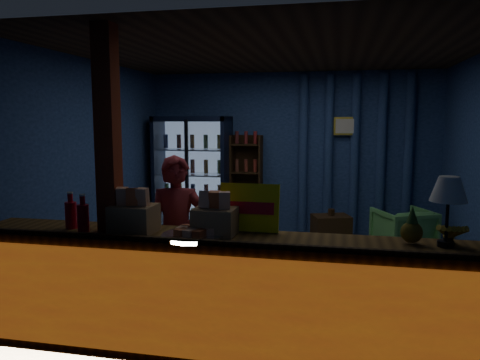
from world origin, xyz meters
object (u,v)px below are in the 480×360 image
object	(u,v)px
green_chair	(403,231)
pastry_tray	(193,234)
shopkeeper	(177,237)
table_lamp	(449,192)

from	to	relation	value
green_chair	pastry_tray	size ratio (longest dim) A/B	1.42
pastry_tray	shopkeeper	bearing A→B (deg)	119.05
shopkeeper	green_chair	size ratio (longest dim) A/B	2.17
shopkeeper	green_chair	world-z (taller)	shopkeeper
shopkeeper	pastry_tray	world-z (taller)	shopkeeper
green_chair	pastry_tray	distance (m)	3.87
shopkeeper	table_lamp	world-z (taller)	shopkeeper
pastry_tray	table_lamp	bearing A→B (deg)	3.90
green_chair	table_lamp	bearing A→B (deg)	63.57
pastry_tray	table_lamp	size ratio (longest dim) A/B	0.97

